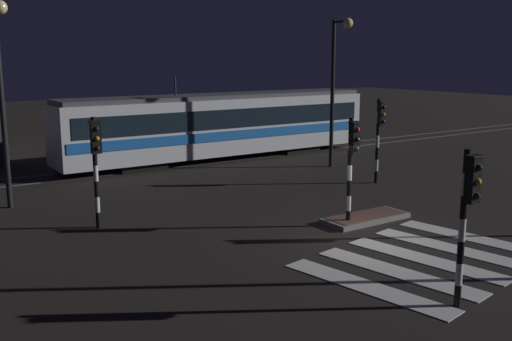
{
  "coord_description": "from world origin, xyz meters",
  "views": [
    {
      "loc": [
        -11.49,
        -11.29,
        5.05
      ],
      "look_at": [
        -0.94,
        4.21,
        1.4
      ],
      "focal_mm": 41.1,
      "sensor_mm": 36.0,
      "label": 1
    }
  ],
  "objects_px": {
    "street_lamp_trackside_right": "(337,74)",
    "street_lamp_trackside_left": "(2,80)",
    "traffic_light_corner_far_left": "(96,156)",
    "traffic_light_median_centre": "(352,156)",
    "traffic_light_corner_far_right": "(380,128)",
    "traffic_light_kerb_mid_left": "(468,206)",
    "tram": "(221,124)"
  },
  "relations": [
    {
      "from": "street_lamp_trackside_left",
      "to": "tram",
      "type": "distance_m",
      "value": 12.07
    },
    {
      "from": "street_lamp_trackside_left",
      "to": "street_lamp_trackside_right",
      "type": "xyz_separation_m",
      "value": [
        14.08,
        -0.41,
        -0.03
      ]
    },
    {
      "from": "traffic_light_kerb_mid_left",
      "to": "tram",
      "type": "bearing_deg",
      "value": 74.2
    },
    {
      "from": "street_lamp_trackside_right",
      "to": "street_lamp_trackside_left",
      "type": "bearing_deg",
      "value": 178.33
    },
    {
      "from": "traffic_light_median_centre",
      "to": "traffic_light_corner_far_right",
      "type": "bearing_deg",
      "value": 37.03
    },
    {
      "from": "tram",
      "to": "traffic_light_corner_far_right",
      "type": "bearing_deg",
      "value": -74.92
    },
    {
      "from": "traffic_light_corner_far_left",
      "to": "traffic_light_kerb_mid_left",
      "type": "bearing_deg",
      "value": -66.8
    },
    {
      "from": "traffic_light_corner_far_left",
      "to": "street_lamp_trackside_right",
      "type": "height_order",
      "value": "street_lamp_trackside_right"
    },
    {
      "from": "traffic_light_corner_far_left",
      "to": "traffic_light_kerb_mid_left",
      "type": "xyz_separation_m",
      "value": [
        4.15,
        -9.68,
        -0.04
      ]
    },
    {
      "from": "street_lamp_trackside_right",
      "to": "traffic_light_corner_far_right",
      "type": "bearing_deg",
      "value": -103.83
    },
    {
      "from": "traffic_light_median_centre",
      "to": "street_lamp_trackside_right",
      "type": "relative_size",
      "value": 0.49
    },
    {
      "from": "traffic_light_corner_far_right",
      "to": "street_lamp_trackside_right",
      "type": "xyz_separation_m",
      "value": [
        0.89,
        3.6,
        2.04
      ]
    },
    {
      "from": "traffic_light_corner_far_left",
      "to": "traffic_light_corner_far_right",
      "type": "xyz_separation_m",
      "value": [
        11.53,
        -0.17,
        0.05
      ]
    },
    {
      "from": "street_lamp_trackside_right",
      "to": "tram",
      "type": "relative_size",
      "value": 0.4
    },
    {
      "from": "traffic_light_kerb_mid_left",
      "to": "street_lamp_trackside_left",
      "type": "distance_m",
      "value": 14.88
    },
    {
      "from": "traffic_light_corner_far_left",
      "to": "street_lamp_trackside_right",
      "type": "bearing_deg",
      "value": 15.45
    },
    {
      "from": "traffic_light_corner_far_right",
      "to": "tram",
      "type": "bearing_deg",
      "value": 105.08
    },
    {
      "from": "traffic_light_kerb_mid_left",
      "to": "street_lamp_trackside_right",
      "type": "bearing_deg",
      "value": 57.77
    },
    {
      "from": "street_lamp_trackside_left",
      "to": "tram",
      "type": "relative_size",
      "value": 0.41
    },
    {
      "from": "traffic_light_kerb_mid_left",
      "to": "street_lamp_trackside_left",
      "type": "relative_size",
      "value": 0.48
    },
    {
      "from": "traffic_light_corner_far_right",
      "to": "street_lamp_trackside_right",
      "type": "height_order",
      "value": "street_lamp_trackside_right"
    },
    {
      "from": "traffic_light_median_centre",
      "to": "traffic_light_corner_far_right",
      "type": "distance_m",
      "value": 6.49
    },
    {
      "from": "traffic_light_corner_far_left",
      "to": "traffic_light_median_centre",
      "type": "relative_size",
      "value": 1.02
    },
    {
      "from": "traffic_light_median_centre",
      "to": "traffic_light_kerb_mid_left",
      "type": "bearing_deg",
      "value": -111.43
    },
    {
      "from": "traffic_light_corner_far_left",
      "to": "street_lamp_trackside_right",
      "type": "xyz_separation_m",
      "value": [
        12.41,
        3.43,
        2.1
      ]
    },
    {
      "from": "traffic_light_corner_far_left",
      "to": "traffic_light_corner_far_right",
      "type": "relative_size",
      "value": 0.98
    },
    {
      "from": "street_lamp_trackside_left",
      "to": "street_lamp_trackside_right",
      "type": "bearing_deg",
      "value": -1.67
    },
    {
      "from": "street_lamp_trackside_left",
      "to": "traffic_light_median_centre",
      "type": "bearing_deg",
      "value": -44.66
    },
    {
      "from": "traffic_light_corner_far_right",
      "to": "street_lamp_trackside_left",
      "type": "bearing_deg",
      "value": 163.09
    },
    {
      "from": "traffic_light_corner_far_left",
      "to": "tram",
      "type": "bearing_deg",
      "value": 41.98
    },
    {
      "from": "traffic_light_median_centre",
      "to": "traffic_light_corner_far_right",
      "type": "relative_size",
      "value": 0.96
    },
    {
      "from": "traffic_light_kerb_mid_left",
      "to": "street_lamp_trackside_left",
      "type": "height_order",
      "value": "street_lamp_trackside_left"
    }
  ]
}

